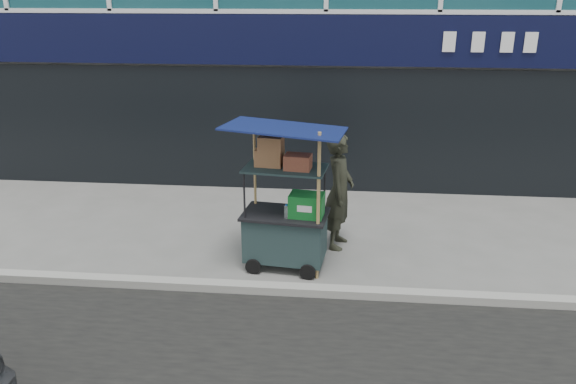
# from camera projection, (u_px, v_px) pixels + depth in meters

# --- Properties ---
(ground) EXTENTS (80.00, 80.00, 0.00)m
(ground) POSITION_uv_depth(u_px,v_px,m) (311.00, 287.00, 7.57)
(ground) COLOR #5E5F5A
(ground) RESTS_ON ground
(curb) EXTENTS (80.00, 0.18, 0.12)m
(curb) POSITION_uv_depth(u_px,v_px,m) (310.00, 291.00, 7.36)
(curb) COLOR gray
(curb) RESTS_ON ground
(vendor_cart) EXTENTS (1.69, 1.29, 2.13)m
(vendor_cart) POSITION_uv_depth(u_px,v_px,m) (286.00, 218.00, 7.90)
(vendor_cart) COLOR #1A2C2D
(vendor_cart) RESTS_ON ground
(vendor_man) EXTENTS (0.54, 0.72, 1.80)m
(vendor_man) POSITION_uv_depth(u_px,v_px,m) (339.00, 191.00, 8.50)
(vendor_man) COLOR black
(vendor_man) RESTS_ON ground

